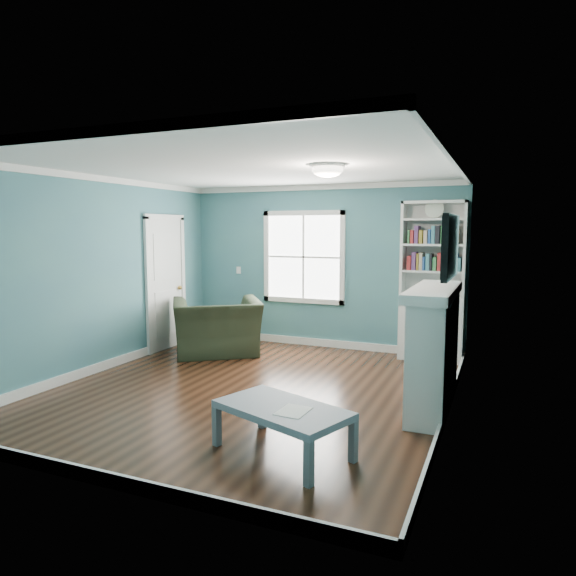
% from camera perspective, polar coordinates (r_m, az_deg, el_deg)
% --- Properties ---
extents(floor, '(5.00, 5.00, 0.00)m').
position_cam_1_polar(floor, '(6.24, -4.12, -11.21)').
color(floor, black).
rests_on(floor, ground).
extents(room_walls, '(5.00, 5.00, 5.00)m').
position_cam_1_polar(room_walls, '(5.95, -4.24, 3.46)').
color(room_walls, '#3C6D80').
rests_on(room_walls, ground).
extents(trim, '(4.50, 5.00, 2.60)m').
position_cam_1_polar(trim, '(5.98, -4.22, 0.15)').
color(trim, white).
rests_on(trim, ground).
extents(window, '(1.40, 0.06, 1.50)m').
position_cam_1_polar(window, '(8.35, 1.74, 3.45)').
color(window, white).
rests_on(window, room_walls).
extents(bookshelf, '(0.90, 0.35, 2.31)m').
position_cam_1_polar(bookshelf, '(7.71, 15.72, -0.98)').
color(bookshelf, silver).
rests_on(bookshelf, ground).
extents(fireplace, '(0.44, 1.58, 1.30)m').
position_cam_1_polar(fireplace, '(5.66, 16.02, -6.61)').
color(fireplace, black).
rests_on(fireplace, ground).
extents(tv, '(0.06, 1.10, 0.65)m').
position_cam_1_polar(tv, '(5.51, 17.63, 4.42)').
color(tv, black).
rests_on(tv, fireplace).
extents(door, '(0.12, 0.98, 2.17)m').
position_cam_1_polar(door, '(8.35, -13.43, 0.68)').
color(door, silver).
rests_on(door, ground).
extents(ceiling_fixture, '(0.38, 0.38, 0.15)m').
position_cam_1_polar(ceiling_fixture, '(5.72, 4.41, 13.04)').
color(ceiling_fixture, white).
rests_on(ceiling_fixture, room_walls).
extents(light_switch, '(0.08, 0.01, 0.12)m').
position_cam_1_polar(light_switch, '(8.87, -5.51, 1.99)').
color(light_switch, white).
rests_on(light_switch, room_walls).
extents(recliner, '(1.53, 1.42, 1.12)m').
position_cam_1_polar(recliner, '(7.89, -7.92, -3.28)').
color(recliner, '#232E1D').
rests_on(recliner, ground).
extents(coffee_table, '(1.28, 0.97, 0.41)m').
position_cam_1_polar(coffee_table, '(4.46, -0.62, -13.67)').
color(coffee_table, '#525B63').
rests_on(coffee_table, ground).
extents(paper_sheet, '(0.25, 0.31, 0.00)m').
position_cam_1_polar(paper_sheet, '(4.33, 0.59, -13.51)').
color(paper_sheet, white).
rests_on(paper_sheet, coffee_table).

